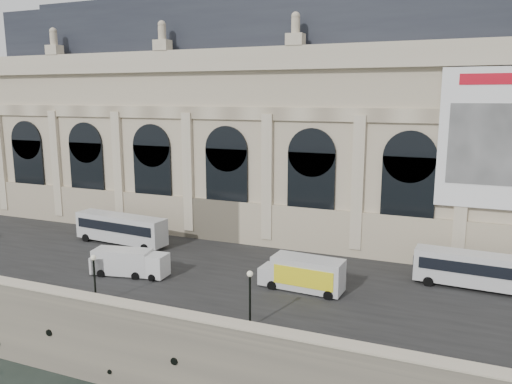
# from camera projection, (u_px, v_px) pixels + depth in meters

# --- Properties ---
(quay) EXTENTS (160.00, 70.00, 6.00)m
(quay) POSITION_uv_depth(u_px,v_px,m) (294.00, 241.00, 69.57)
(quay) COLOR gray
(quay) RESTS_ON ground
(street) EXTENTS (160.00, 24.00, 0.06)m
(street) POSITION_uv_depth(u_px,v_px,m) (230.00, 267.00, 49.90)
(street) COLOR #2D2D2D
(street) RESTS_ON quay
(parapet) EXTENTS (160.00, 1.40, 1.21)m
(parapet) POSITION_uv_depth(u_px,v_px,m) (154.00, 315.00, 37.61)
(parapet) COLOR gray
(parapet) RESTS_ON quay
(museum) EXTENTS (69.00, 18.70, 29.10)m
(museum) POSITION_uv_depth(u_px,v_px,m) (242.00, 121.00, 64.85)
(museum) COLOR beige
(museum) RESTS_ON quay
(bus_left) EXTENTS (11.87, 3.56, 3.45)m
(bus_left) POSITION_uv_depth(u_px,v_px,m) (121.00, 228.00, 57.37)
(bus_left) COLOR silver
(bus_left) RESTS_ON quay
(bus_right) EXTENTS (11.20, 3.09, 3.26)m
(bus_right) POSITION_uv_depth(u_px,v_px,m) (480.00, 270.00, 43.86)
(bus_right) COLOR silver
(bus_right) RESTS_ON quay
(van_b) EXTENTS (5.97, 3.18, 2.52)m
(van_b) POSITION_uv_depth(u_px,v_px,m) (119.00, 262.00, 47.70)
(van_b) COLOR silver
(van_b) RESTS_ON quay
(van_c) EXTENTS (5.27, 2.32, 2.32)m
(van_c) POSITION_uv_depth(u_px,v_px,m) (139.00, 264.00, 47.46)
(van_c) COLOR silver
(van_c) RESTS_ON quay
(box_truck) EXTENTS (7.61, 3.06, 3.01)m
(box_truck) POSITION_uv_depth(u_px,v_px,m) (303.00, 274.00, 43.84)
(box_truck) COLOR silver
(box_truck) RESTS_ON quay
(lamp_left) EXTENTS (0.43, 0.43, 4.25)m
(lamp_left) POSITION_uv_depth(u_px,v_px,m) (95.00, 280.00, 40.67)
(lamp_left) COLOR black
(lamp_left) RESTS_ON quay
(lamp_right) EXTENTS (0.45, 0.45, 4.43)m
(lamp_right) POSITION_uv_depth(u_px,v_px,m) (250.00, 300.00, 36.53)
(lamp_right) COLOR black
(lamp_right) RESTS_ON quay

